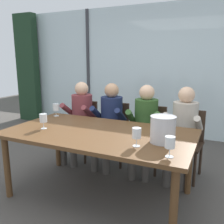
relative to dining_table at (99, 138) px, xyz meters
name	(u,v)px	position (x,y,z in m)	size (l,w,h in m)	color
ground	(130,162)	(0.00, 1.00, -0.70)	(14.00, 14.00, 0.00)	#4C4742
window_glass_panel	(159,71)	(0.00, 2.63, 0.60)	(7.26, 0.03, 2.60)	silver
window_mullion_left	(88,70)	(-1.63, 2.61, 0.60)	(0.06, 0.06, 2.60)	#38383D
hillside_vineyard	(188,74)	(0.00, 6.89, 0.33)	(13.26, 2.40, 2.04)	#477A38
curtain_heavy_drape	(28,69)	(-3.28, 2.45, 0.60)	(0.56, 0.20, 2.60)	#1E3823
dining_table	(99,138)	(0.00, 0.00, 0.00)	(2.06, 1.13, 0.77)	brown
chair_near_curtain	(83,124)	(-0.80, 0.96, -0.18)	(0.46, 0.46, 0.89)	#332319
chair_left_of_center	(114,127)	(-0.27, 1.00, -0.18)	(0.49, 0.49, 0.89)	#332319
chair_center	(149,132)	(0.29, 1.01, -0.18)	(0.46, 0.46, 0.89)	#332319
chair_right_of_center	(186,138)	(0.81, 0.95, -0.18)	(0.48, 0.48, 0.89)	#332319
person_maroon_top	(80,116)	(-0.77, 0.84, 0.00)	(0.47, 0.62, 1.21)	brown
person_navy_polo	(110,119)	(-0.26, 0.84, 0.00)	(0.47, 0.62, 1.21)	#192347
person_olive_shirt	(145,123)	(0.27, 0.84, 0.00)	(0.49, 0.63, 1.21)	#2D5123
person_beige_jumper	(183,127)	(0.78, 0.84, 0.00)	(0.48, 0.63, 1.21)	#B7AD9E
ice_bucket_primary	(163,129)	(0.72, -0.06, 0.20)	(0.25, 0.25, 0.26)	#B7B7BC
wine_glass_by_left_taster	(170,143)	(0.86, -0.39, 0.19)	(0.08, 0.08, 0.17)	silver
wine_glass_near_bucket	(56,108)	(-0.89, 0.41, 0.19)	(0.08, 0.08, 0.17)	silver
wine_glass_center_pour	(162,120)	(0.62, 0.36, 0.19)	(0.08, 0.08, 0.17)	silver
wine_glass_by_right_taster	(43,118)	(-0.62, -0.17, 0.19)	(0.08, 0.08, 0.17)	silver
wine_glass_spare_empty	(137,134)	(0.53, -0.26, 0.19)	(0.08, 0.08, 0.17)	silver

